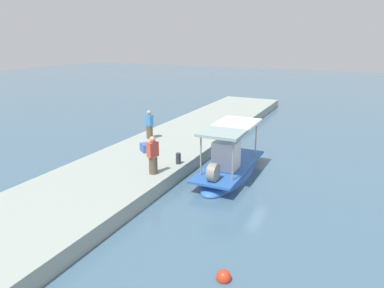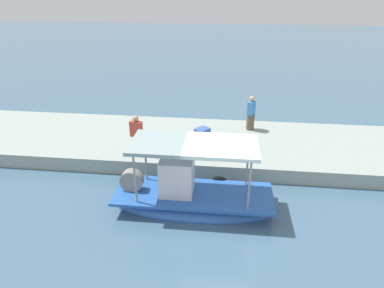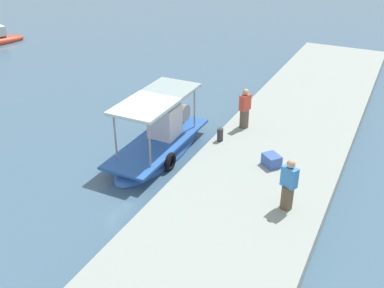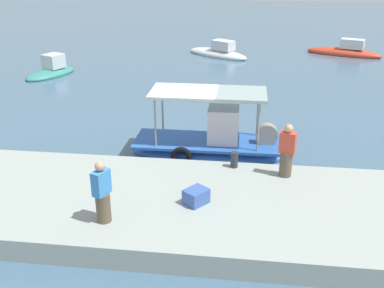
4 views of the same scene
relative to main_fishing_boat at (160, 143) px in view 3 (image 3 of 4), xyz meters
name	(u,v)px [view 3 (image 3 of 4)]	position (x,y,z in m)	size (l,w,h in m)	color
ground_plane	(141,163)	(-1.05, 0.25, -0.43)	(120.00, 120.00, 0.00)	#42637B
dock_quay	(255,186)	(-1.05, -4.39, -0.12)	(36.00, 5.10, 0.63)	#96A29A
main_fishing_boat	(160,143)	(0.00, 0.00, 0.00)	(5.67, 2.06, 2.83)	#376DC6
fisherman_near_bollard	(288,187)	(-2.24, -5.79, 0.96)	(0.49, 0.54, 1.69)	brown
fisherman_by_crate	(245,110)	(2.55, -2.61, 0.97)	(0.54, 0.48, 1.70)	brown
mooring_bollard	(220,135)	(0.96, -2.21, 0.46)	(0.24, 0.24, 0.52)	#2D2D33
cargo_crate	(272,160)	(0.01, -4.61, 0.41)	(0.62, 0.50, 0.42)	#3B5DAA
marker_buoy	(187,85)	(7.20, 2.44, -0.35)	(0.42, 0.42, 0.42)	red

